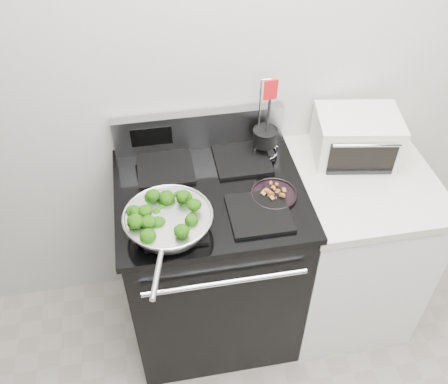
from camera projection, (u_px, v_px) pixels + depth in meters
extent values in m
cube|color=beige|center=(267.00, 57.00, 2.07)|extent=(4.00, 0.02, 2.70)
cube|color=black|center=(212.00, 264.00, 2.41)|extent=(0.76, 0.66, 0.92)
cube|color=black|center=(210.00, 193.00, 2.08)|extent=(0.79, 0.69, 0.03)
cube|color=#99999E|center=(199.00, 130.00, 2.22)|extent=(0.76, 0.05, 0.18)
cube|color=black|center=(173.00, 224.00, 1.92)|extent=(0.24, 0.24, 0.01)
cube|color=black|center=(259.00, 213.00, 1.96)|extent=(0.24, 0.24, 0.01)
cube|color=black|center=(165.00, 168.00, 2.16)|extent=(0.24, 0.24, 0.01)
cube|color=black|center=(242.00, 159.00, 2.21)|extent=(0.24, 0.24, 0.01)
cube|color=white|center=(346.00, 248.00, 2.51)|extent=(0.60, 0.66, 0.88)
cube|color=beige|center=(364.00, 180.00, 2.19)|extent=(0.62, 0.68, 0.04)
torus|color=silver|center=(168.00, 215.00, 1.85)|extent=(0.34, 0.34, 0.01)
cylinder|color=silver|center=(157.00, 274.00, 1.66)|extent=(0.07, 0.20, 0.02)
cylinder|color=black|center=(274.00, 195.00, 2.04)|extent=(0.19, 0.19, 0.01)
cylinder|color=black|center=(265.00, 137.00, 2.19)|extent=(0.10, 0.10, 0.07)
cylinder|color=black|center=(266.00, 121.00, 2.13)|extent=(0.01, 0.01, 0.23)
cube|color=red|center=(269.00, 88.00, 2.02)|extent=(0.06, 0.01, 0.09)
cube|color=silver|center=(356.00, 136.00, 2.22)|extent=(0.40, 0.33, 0.21)
cube|color=black|center=(368.00, 158.00, 2.12)|extent=(0.29, 0.06, 0.15)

